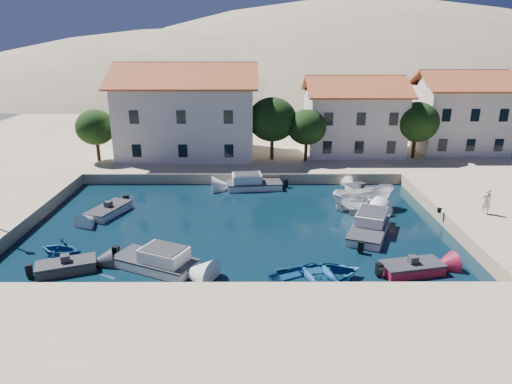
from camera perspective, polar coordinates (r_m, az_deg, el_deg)
ground at (r=24.82m, az=-3.00°, el=-13.17°), size 400.00×400.00×0.00m
quay_south at (r=19.66m, az=-3.91°, el=-21.17°), size 52.00×12.00×1.00m
quay_north at (r=60.39m, az=0.60°, el=6.63°), size 80.00×36.00×1.00m
hills at (r=150.47m, az=7.29°, el=4.47°), size 254.00×176.00×99.00m
building_left at (r=50.10m, az=-8.57°, el=10.25°), size 14.70×9.45×9.70m
building_mid at (r=51.81m, az=12.04°, el=9.53°), size 10.50×8.40×8.30m
building_right at (r=56.43m, az=24.00°, el=9.33°), size 9.45×8.40×8.80m
trees at (r=47.36m, az=3.89°, el=8.59°), size 37.30×5.30×6.45m
bollards at (r=27.68m, az=3.18°, el=-6.90°), size 29.36×9.56×0.30m
motorboat_grey_sw at (r=29.47m, az=-22.63°, el=-8.60°), size 3.68×2.59×1.25m
cabin_cruiser_south at (r=28.20m, az=-12.52°, el=-8.37°), size 5.50×4.12×1.60m
rowboat_south at (r=26.42m, az=7.61°, el=-11.19°), size 6.25×5.23×1.11m
motorboat_red_se at (r=28.62m, az=18.92°, el=-8.97°), size 3.84×2.32×1.25m
cabin_cruiser_east at (r=33.09m, az=13.96°, el=-4.32°), size 4.27×6.10×1.60m
boat_east at (r=37.93m, az=13.13°, el=-2.02°), size 5.46×2.95×2.00m
motorboat_white_ne at (r=41.24m, az=13.03°, el=0.11°), size 2.44×3.59×1.25m
rowboat_west at (r=31.42m, az=-23.06°, el=-7.55°), size 3.42×3.14×1.51m
motorboat_white_west at (r=37.51m, az=-17.92°, el=-2.22°), size 2.99×4.31×1.25m
cabin_cruiser_north at (r=41.70m, az=-0.21°, el=1.06°), size 5.19×2.65×1.60m
pedestrian at (r=36.79m, az=26.84°, el=-1.04°), size 0.69×0.46×1.89m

